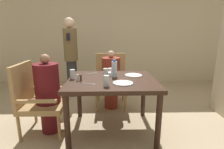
% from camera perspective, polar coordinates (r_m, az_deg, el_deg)
% --- Properties ---
extents(ground_plane, '(16.00, 16.00, 0.00)m').
position_cam_1_polar(ground_plane, '(2.62, 0.03, -17.55)').
color(ground_plane, tan).
extents(wall_back, '(8.00, 0.06, 2.80)m').
position_cam_1_polar(wall_back, '(4.77, -0.75, 14.23)').
color(wall_back, beige).
rests_on(wall_back, ground_plane).
extents(dining_table, '(1.17, 0.99, 0.75)m').
position_cam_1_polar(dining_table, '(2.35, 0.03, -3.78)').
color(dining_table, '#331E14').
rests_on(dining_table, ground_plane).
extents(chair_left_side, '(0.56, 0.56, 0.97)m').
position_cam_1_polar(chair_left_side, '(2.58, -23.35, -6.89)').
color(chair_left_side, '#A88451').
rests_on(chair_left_side, ground_plane).
extents(diner_in_left_chair, '(0.32, 0.32, 1.09)m').
position_cam_1_polar(diner_in_left_chair, '(2.51, -20.17, -5.80)').
color(diner_in_left_chair, '#5B1419').
rests_on(diner_in_left_chair, ground_plane).
extents(chair_far_side, '(0.56, 0.56, 0.97)m').
position_cam_1_polar(chair_far_side, '(3.28, -0.38, -1.44)').
color(chair_far_side, '#A88451').
rests_on(chair_far_side, ground_plane).
extents(diner_in_far_chair, '(0.32, 0.32, 1.05)m').
position_cam_1_polar(diner_in_far_chair, '(3.12, -0.33, -1.55)').
color(diner_in_far_chair, maroon).
rests_on(diner_in_far_chair, ground_plane).
extents(standing_host, '(0.28, 0.32, 1.64)m').
position_cam_1_polar(standing_host, '(3.77, -13.23, 6.11)').
color(standing_host, '#2D2D33').
rests_on(standing_host, ground_plane).
extents(plate_main_left, '(0.25, 0.25, 0.01)m').
position_cam_1_polar(plate_main_left, '(2.52, 7.00, -0.23)').
color(plate_main_left, white).
rests_on(plate_main_left, dining_table).
extents(plate_main_right, '(0.25, 0.25, 0.01)m').
position_cam_1_polar(plate_main_right, '(2.13, 3.59, -2.78)').
color(plate_main_right, white).
rests_on(plate_main_right, dining_table).
extents(teacup_with_saucer, '(0.12, 0.12, 0.06)m').
position_cam_1_polar(teacup_with_saucer, '(2.70, -0.54, 1.34)').
color(teacup_with_saucer, white).
rests_on(teacup_with_saucer, dining_table).
extents(bowl_small, '(0.10, 0.10, 0.05)m').
position_cam_1_polar(bowl_small, '(2.51, -1.32, 0.25)').
color(bowl_small, white).
rests_on(bowl_small, dining_table).
extents(water_bottle, '(0.08, 0.08, 0.24)m').
position_cam_1_polar(water_bottle, '(2.42, 0.74, 1.88)').
color(water_bottle, silver).
rests_on(water_bottle, dining_table).
extents(glass_tall_near, '(0.07, 0.07, 0.13)m').
position_cam_1_polar(glass_tall_near, '(2.01, -1.84, -2.08)').
color(glass_tall_near, silver).
rests_on(glass_tall_near, dining_table).
extents(glass_tall_mid, '(0.07, 0.07, 0.13)m').
position_cam_1_polar(glass_tall_mid, '(2.38, -12.75, 0.11)').
color(glass_tall_mid, silver).
rests_on(glass_tall_mid, dining_table).
extents(glass_tall_far, '(0.07, 0.07, 0.13)m').
position_cam_1_polar(glass_tall_far, '(2.39, -2.07, 0.50)').
color(glass_tall_far, silver).
rests_on(glass_tall_far, dining_table).
extents(salt_shaker, '(0.03, 0.03, 0.08)m').
position_cam_1_polar(salt_shaker, '(2.28, -11.14, -0.96)').
color(salt_shaker, white).
rests_on(salt_shaker, dining_table).
extents(pepper_shaker, '(0.03, 0.03, 0.08)m').
position_cam_1_polar(pepper_shaker, '(2.27, -10.16, -1.00)').
color(pepper_shaker, '#4C3D2D').
rests_on(pepper_shaker, dining_table).
extents(fork_beside_plate, '(0.17, 0.07, 0.00)m').
position_cam_1_polar(fork_beside_plate, '(2.12, -7.17, -3.05)').
color(fork_beside_plate, silver).
rests_on(fork_beside_plate, dining_table).
extents(knife_beside_plate, '(0.17, 0.10, 0.00)m').
position_cam_1_polar(knife_beside_plate, '(2.64, -6.56, 0.38)').
color(knife_beside_plate, silver).
rests_on(knife_beside_plate, dining_table).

